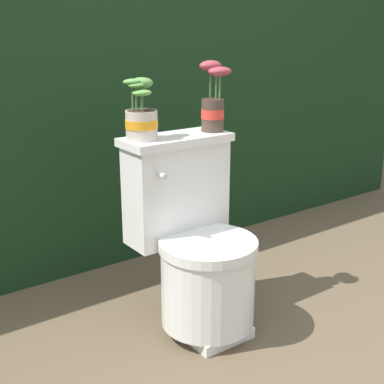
% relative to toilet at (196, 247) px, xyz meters
% --- Properties ---
extents(ground_plane, '(12.00, 12.00, 0.00)m').
position_rel_toilet_xyz_m(ground_plane, '(0.02, -0.09, -0.32)').
color(ground_plane, brown).
extents(hedge_backdrop, '(4.20, 1.00, 1.40)m').
position_rel_toilet_xyz_m(hedge_backdrop, '(0.02, 1.17, 0.38)').
color(hedge_backdrop, black).
rests_on(hedge_backdrop, ground).
extents(toilet, '(0.42, 0.48, 0.73)m').
position_rel_toilet_xyz_m(toilet, '(0.00, 0.00, 0.00)').
color(toilet, white).
rests_on(toilet, ground).
extents(potted_plant_left, '(0.12, 0.12, 0.22)m').
position_rel_toilet_xyz_m(potted_plant_left, '(-0.14, 0.14, 0.49)').
color(potted_plant_left, beige).
rests_on(potted_plant_left, toilet).
extents(potted_plant_midleft, '(0.11, 0.11, 0.27)m').
position_rel_toilet_xyz_m(potted_plant_midleft, '(0.16, 0.11, 0.52)').
color(potted_plant_midleft, '#47382D').
rests_on(potted_plant_midleft, toilet).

